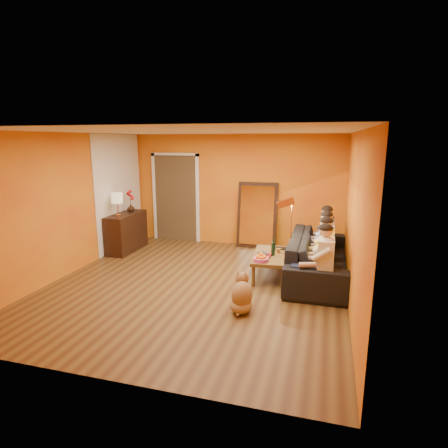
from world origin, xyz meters
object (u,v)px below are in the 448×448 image
(person_mid_right, at_px, (326,244))
(vase, at_px, (131,208))
(person_far_right, at_px, (327,236))
(floor_lamp, at_px, (291,239))
(person_far_left, at_px, (325,262))
(wine_bottle, at_px, (273,247))
(tumbler, at_px, (278,251))
(mirror_frame, at_px, (257,215))
(sideboard, at_px, (126,232))
(sofa, at_px, (318,257))
(laptop, at_px, (283,249))
(person_mid_left, at_px, (326,252))
(coffee_table, at_px, (270,265))
(dog, at_px, (242,292))
(table_lamp, at_px, (117,205))

(person_mid_right, height_order, vase, person_mid_right)
(vase, bearing_deg, person_far_right, -2.04)
(floor_lamp, xyz_separation_m, person_far_left, (0.62, -0.83, -0.11))
(wine_bottle, bearing_deg, tumbler, 67.62)
(mirror_frame, xyz_separation_m, person_far_left, (1.58, -2.64, -0.15))
(mirror_frame, relative_size, person_mid_right, 1.25)
(sideboard, xyz_separation_m, sofa, (4.24, -0.56, -0.04))
(mirror_frame, bearing_deg, vase, -163.43)
(mirror_frame, bearing_deg, person_far_right, -31.96)
(sofa, relative_size, laptop, 7.67)
(sideboard, distance_m, person_far_right, 4.37)
(wine_bottle, xyz_separation_m, vase, (-3.45, 1.07, 0.36))
(sofa, height_order, tumbler, sofa)
(person_mid_left, bearing_deg, person_mid_right, 90.00)
(person_mid_right, bearing_deg, coffee_table, -162.15)
(sideboard, xyz_separation_m, person_far_right, (4.37, 0.09, 0.18))
(coffee_table, bearing_deg, mirror_frame, 103.66)
(wine_bottle, bearing_deg, vase, 162.79)
(dog, height_order, laptop, dog)
(table_lamp, relative_size, wine_bottle, 1.65)
(sideboard, distance_m, sofa, 4.28)
(sideboard, xyz_separation_m, person_far_left, (4.37, -1.56, 0.18))
(person_far_left, bearing_deg, dog, -145.88)
(mirror_frame, height_order, person_mid_left, mirror_frame)
(sofa, bearing_deg, person_far_right, -11.31)
(wine_bottle, bearing_deg, sideboard, 166.66)
(person_mid_right, bearing_deg, sideboard, 174.05)
(sofa, bearing_deg, dog, 150.21)
(coffee_table, relative_size, person_far_right, 1.00)
(sideboard, height_order, table_lamp, table_lamp)
(sofa, height_order, vase, vase)
(sideboard, height_order, person_mid_right, person_mid_right)
(wine_bottle, bearing_deg, table_lamp, 171.46)
(tumbler, bearing_deg, person_mid_left, -22.80)
(dog, bearing_deg, coffee_table, 93.93)
(sofa, bearing_deg, table_lamp, 86.55)
(dog, height_order, person_mid_right, person_mid_right)
(floor_lamp, xyz_separation_m, person_mid_right, (0.62, 0.27, -0.11))
(dog, bearing_deg, tumbler, 90.38)
(coffee_table, relative_size, floor_lamp, 0.85)
(person_mid_left, distance_m, tumbler, 0.93)
(mirror_frame, bearing_deg, person_mid_left, -52.85)
(person_mid_right, bearing_deg, floor_lamp, -156.16)
(sofa, xyz_separation_m, floor_lamp, (-0.49, -0.17, 0.34))
(table_lamp, distance_m, person_mid_left, 4.45)
(mirror_frame, distance_m, sideboard, 3.01)
(sideboard, bearing_deg, mirror_frame, 21.16)
(table_lamp, relative_size, person_far_right, 0.42)
(mirror_frame, bearing_deg, wine_bottle, -70.84)
(table_lamp, height_order, coffee_table, table_lamp)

